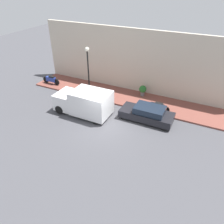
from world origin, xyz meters
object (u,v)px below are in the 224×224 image
at_px(delivery_van, 84,102).
at_px(streetlamp, 88,63).
at_px(motorcycle_blue, 51,80).
at_px(parked_car, 147,114).
at_px(potted_plant, 143,90).
at_px(motorcycle_black, 157,106).

height_order(delivery_van, streetlamp, streetlamp).
bearing_deg(motorcycle_blue, parked_car, -99.49).
relative_size(parked_car, streetlamp, 0.92).
bearing_deg(motorcycle_blue, delivery_van, -117.81).
xyz_separation_m(motorcycle_blue, potted_plant, (1.64, -9.18, 0.12)).
distance_m(motorcycle_black, streetlamp, 6.89).
xyz_separation_m(motorcycle_black, streetlamp, (-0.03, 6.34, 2.68)).
bearing_deg(delivery_van, motorcycle_black, -62.71).
bearing_deg(potted_plant, delivery_van, 145.09).
bearing_deg(streetlamp, potted_plant, -64.94).
distance_m(parked_car, motorcycle_blue, 10.91).
distance_m(parked_car, motorcycle_black, 1.45).
relative_size(parked_car, motorcycle_black, 1.94).
xyz_separation_m(parked_car, motorcycle_blue, (1.80, 10.76, 0.01)).
xyz_separation_m(streetlamp, potted_plant, (2.06, -4.40, -2.53)).
bearing_deg(streetlamp, motorcycle_blue, 85.03).
bearing_deg(potted_plant, streetlamp, 115.06).
bearing_deg(motorcycle_blue, motorcycle_black, -92.00).
distance_m(streetlamp, potted_plant, 5.48).
bearing_deg(potted_plant, motorcycle_blue, 100.16).
height_order(motorcycle_blue, potted_plant, potted_plant).
relative_size(parked_car, motorcycle_blue, 2.04).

